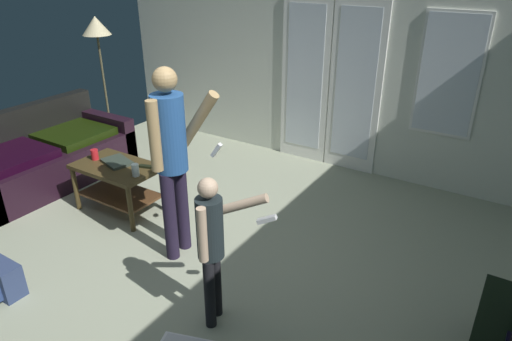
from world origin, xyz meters
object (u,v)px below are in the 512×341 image
Objects in this scene: coffee_table at (118,178)px; tv_remote_black at (147,167)px; person_adult at (172,150)px; cup_by_laptop at (95,154)px; leather_couch at (44,158)px; cup_near_edge at (135,170)px; backpack at (1,279)px; laptop_closed at (117,162)px; floor_lamp at (97,33)px; person_child at (212,240)px.

coffee_table is 5.16× the size of tv_remote_black.
cup_by_laptop is at bearing 169.79° from person_adult.
cup_near_edge is at bearing -2.76° from leather_couch.
coffee_table is at bearing 98.09° from backpack.
backpack is at bearing -81.91° from coffee_table.
laptop_closed is 2.98× the size of cup_by_laptop.
person_adult is 9.91× the size of tv_remote_black.
leather_couch is 2.07m from backpack.
cup_by_laptop reaches higher than backpack.
leather_couch is at bearing 178.62° from cup_by_laptop.
person_adult is 3.10m from floor_lamp.
cup_by_laptop is (-0.50, 1.42, 0.43)m from backpack.
coffee_table is 2.70× the size of laptop_closed.
person_child is 0.67× the size of floor_lamp.
backpack is 1.56m from cup_by_laptop.
leather_couch is 1.15× the size of person_adult.
laptop_closed is at bearing 176.20° from tv_remote_black.
person_child reaches higher than cup_by_laptop.
laptop_closed is (1.24, 0.03, 0.24)m from leather_couch.
floor_lamp reaches higher than cup_by_laptop.
cup_by_laptop is (1.32, -1.31, -0.95)m from floor_lamp.
cup_near_edge reaches higher than laptop_closed.
person_adult reaches higher than laptop_closed.
leather_couch reaches higher than tv_remote_black.
leather_couch is 15.75× the size of cup_near_edge.
cup_by_laptop is (0.98, -0.02, 0.28)m from leather_couch.
cup_near_edge is (1.96, -1.37, -0.94)m from floor_lamp.
floor_lamp reaches higher than person_adult.
cup_near_edge is 0.73× the size of tv_remote_black.
coffee_table is at bearing -35.06° from laptop_closed.
floor_lamp is 3.56m from backpack.
person_child reaches higher than backpack.
person_child is 10.69× the size of cup_by_laptop.
laptop_closed is at bearing 1.50° from leather_couch.
cup_near_edge reaches higher than coffee_table.
cup_near_edge is at bearing 154.64° from person_child.
cup_by_laptop reaches higher than coffee_table.
floor_lamp is at bearing 104.59° from leather_couch.
person_child reaches higher than cup_near_edge.
tv_remote_black is (0.61, 0.14, -0.04)m from cup_by_laptop.
person_child is at bearing -22.77° from coffee_table.
cup_near_edge is (-0.67, 0.18, -0.43)m from person_adult.
coffee_table is 2.37m from floor_lamp.
person_adult reaches higher than coffee_table.
person_adult is at bearing -10.21° from cup_by_laptop.
person_adult is 4.70× the size of backpack.
person_adult reaches higher than person_child.
cup_by_laptop is at bearing 160.49° from person_child.
cup_by_laptop reaches higher than tv_remote_black.
tv_remote_black is (1.92, -1.17, -0.99)m from floor_lamp.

